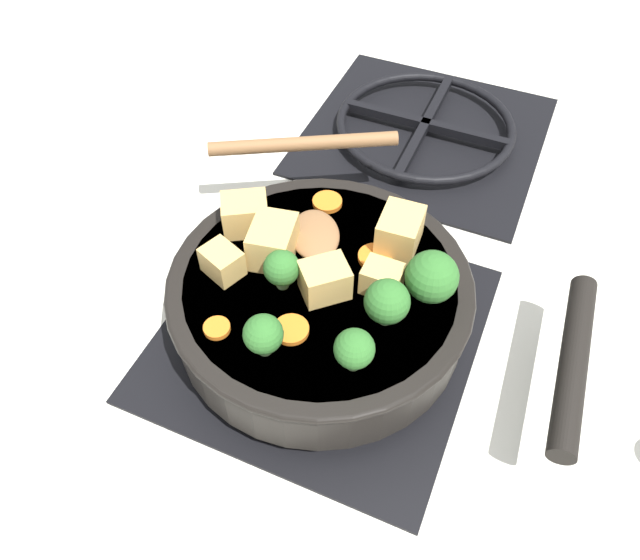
{
  "coord_description": "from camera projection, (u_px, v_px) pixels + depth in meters",
  "views": [
    {
      "loc": [
        0.15,
        -0.34,
        0.53
      ],
      "look_at": [
        0.0,
        0.0,
        0.09
      ],
      "focal_mm": 35.0,
      "sensor_mm": 36.0,
      "label": 1
    }
  ],
  "objects": [
    {
      "name": "ground_plane",
      "position": [
        320.0,
        334.0,
        0.65
      ],
      "size": [
        2.4,
        2.4,
        0.0
      ],
      "primitive_type": "plane",
      "color": "silver"
    },
    {
      "name": "front_burner_grate",
      "position": [
        320.0,
        327.0,
        0.64
      ],
      "size": [
        0.31,
        0.31,
        0.03
      ],
      "color": "black",
      "rests_on": "ground_plane"
    },
    {
      "name": "rear_burner_grate",
      "position": [
        425.0,
        129.0,
        0.85
      ],
      "size": [
        0.31,
        0.31,
        0.03
      ],
      "color": "black",
      "rests_on": "ground_plane"
    },
    {
      "name": "skillet_pan",
      "position": [
        323.0,
        299.0,
        0.6
      ],
      "size": [
        0.39,
        0.29,
        0.06
      ],
      "color": "black",
      "rests_on": "front_burner_grate"
    },
    {
      "name": "wooden_spoon",
      "position": [
        308.0,
        182.0,
        0.65
      ],
      "size": [
        0.2,
        0.22,
        0.02
      ],
      "color": "brown",
      "rests_on": "skillet_pan"
    },
    {
      "name": "tofu_cube_center_large",
      "position": [
        273.0,
        242.0,
        0.58
      ],
      "size": [
        0.05,
        0.06,
        0.04
      ],
      "primitive_type": "cube",
      "rotation": [
        0.0,
        0.0,
        4.89
      ],
      "color": "tan",
      "rests_on": "skillet_pan"
    },
    {
      "name": "tofu_cube_near_handle",
      "position": [
        222.0,
        262.0,
        0.57
      ],
      "size": [
        0.04,
        0.04,
        0.03
      ],
      "primitive_type": "cube",
      "rotation": [
        0.0,
        0.0,
        2.76
      ],
      "color": "tan",
      "rests_on": "skillet_pan"
    },
    {
      "name": "tofu_cube_east_chunk",
      "position": [
        382.0,
        279.0,
        0.56
      ],
      "size": [
        0.04,
        0.03,
        0.03
      ],
      "primitive_type": "cube",
      "rotation": [
        0.0,
        0.0,
        3.13
      ],
      "color": "tan",
      "rests_on": "skillet_pan"
    },
    {
      "name": "tofu_cube_west_chunk",
      "position": [
        325.0,
        280.0,
        0.56
      ],
      "size": [
        0.05,
        0.05,
        0.03
      ],
      "primitive_type": "cube",
      "rotation": [
        0.0,
        0.0,
        3.88
      ],
      "color": "tan",
      "rests_on": "skillet_pan"
    },
    {
      "name": "tofu_cube_back_piece",
      "position": [
        245.0,
        214.0,
        0.61
      ],
      "size": [
        0.06,
        0.05,
        0.04
      ],
      "primitive_type": "cube",
      "rotation": [
        0.0,
        0.0,
        3.68
      ],
      "color": "tan",
      "rests_on": "skillet_pan"
    },
    {
      "name": "tofu_cube_front_piece",
      "position": [
        400.0,
        231.0,
        0.59
      ],
      "size": [
        0.04,
        0.05,
        0.04
      ],
      "primitive_type": "cube",
      "rotation": [
        0.0,
        0.0,
        4.77
      ],
      "color": "tan",
      "rests_on": "skillet_pan"
    },
    {
      "name": "broccoli_floret_near_spoon",
      "position": [
        282.0,
        268.0,
        0.56
      ],
      "size": [
        0.03,
        0.03,
        0.04
      ],
      "color": "#709956",
      "rests_on": "skillet_pan"
    },
    {
      "name": "broccoli_floret_center_top",
      "position": [
        432.0,
        277.0,
        0.54
      ],
      "size": [
        0.05,
        0.05,
        0.05
      ],
      "color": "#709956",
      "rests_on": "skillet_pan"
    },
    {
      "name": "broccoli_floret_east_rim",
      "position": [
        263.0,
        335.0,
        0.51
      ],
      "size": [
        0.03,
        0.03,
        0.04
      ],
      "color": "#709956",
      "rests_on": "skillet_pan"
    },
    {
      "name": "broccoli_floret_west_rim",
      "position": [
        387.0,
        302.0,
        0.53
      ],
      "size": [
        0.04,
        0.04,
        0.05
      ],
      "color": "#709956",
      "rests_on": "skillet_pan"
    },
    {
      "name": "broccoli_floret_north_edge",
      "position": [
        354.0,
        349.0,
        0.5
      ],
      "size": [
        0.03,
        0.03,
        0.04
      ],
      "color": "#709956",
      "rests_on": "skillet_pan"
    },
    {
      "name": "carrot_slice_orange_thin",
      "position": [
        295.0,
        331.0,
        0.54
      ],
      "size": [
        0.03,
        0.03,
        0.01
      ],
      "primitive_type": "cylinder",
      "color": "orange",
      "rests_on": "skillet_pan"
    },
    {
      "name": "carrot_slice_near_center",
      "position": [
        327.0,
        202.0,
        0.64
      ],
      "size": [
        0.03,
        0.03,
        0.01
      ],
      "primitive_type": "cylinder",
      "color": "orange",
      "rests_on": "skillet_pan"
    },
    {
      "name": "carrot_slice_edge_slice",
      "position": [
        217.0,
        328.0,
        0.54
      ],
      "size": [
        0.02,
        0.02,
        0.01
      ],
      "primitive_type": "cylinder",
      "color": "orange",
      "rests_on": "skillet_pan"
    },
    {
      "name": "carrot_slice_under_broccoli",
      "position": [
        375.0,
        257.0,
        0.59
      ],
      "size": [
        0.03,
        0.03,
        0.01
      ],
      "primitive_type": "cylinder",
      "color": "orange",
      "rests_on": "skillet_pan"
    }
  ]
}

